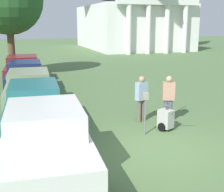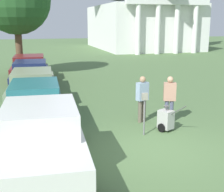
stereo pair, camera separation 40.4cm
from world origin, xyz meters
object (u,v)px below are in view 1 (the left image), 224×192
(parked_car_white, at_px, (45,139))
(parking_meter, at_px, (145,106))
(parked_car_maroon, at_px, (23,69))
(person_supervisor, at_px, (168,96))
(parked_car_navy, at_px, (25,76))
(parked_car_teal, at_px, (34,106))
(person_worker, at_px, (141,96))
(church, at_px, (132,9))
(parked_car_sage, at_px, (29,89))
(equipment_cart, at_px, (166,119))

(parked_car_white, height_order, parking_meter, parked_car_white)
(parked_car_maroon, height_order, person_supervisor, person_supervisor)
(parking_meter, bearing_deg, parked_car_navy, 111.67)
(person_supervisor, bearing_deg, parking_meter, 55.43)
(parked_car_teal, height_order, person_worker, person_worker)
(parking_meter, relative_size, church, 0.06)
(parked_car_teal, height_order, parked_car_maroon, parked_car_maroon)
(parked_car_sage, xyz_separation_m, parked_car_maroon, (-0.00, 6.14, -0.00))
(parked_car_navy, height_order, church, church)
(parking_meter, height_order, person_supervisor, person_supervisor)
(person_supervisor, xyz_separation_m, church, (10.44, 30.09, 4.20))
(parked_car_white, distance_m, parked_car_navy, 9.43)
(equipment_cart, bearing_deg, parked_car_white, 175.50)
(parked_car_sage, height_order, parked_car_navy, parked_car_sage)
(parked_car_white, bearing_deg, person_worker, 39.63)
(equipment_cart, bearing_deg, person_worker, 86.13)
(parked_car_teal, bearing_deg, person_supervisor, -9.10)
(person_supervisor, relative_size, equipment_cart, 1.66)
(parked_car_maroon, relative_size, parking_meter, 3.89)
(parked_car_sage, distance_m, parked_car_navy, 3.36)
(parked_car_sage, xyz_separation_m, parking_meter, (3.21, -4.72, 0.23))
(parked_car_teal, bearing_deg, parked_car_white, -86.14)
(parked_car_navy, height_order, parking_meter, parked_car_navy)
(parked_car_teal, height_order, equipment_cart, parked_car_teal)
(parked_car_maroon, bearing_deg, parked_car_teal, -86.14)
(person_worker, height_order, equipment_cart, person_worker)
(parked_car_white, relative_size, parked_car_navy, 1.01)
(person_worker, bearing_deg, parked_car_teal, -29.67)
(person_supervisor, bearing_deg, parked_car_teal, 6.34)
(parked_car_sage, relative_size, person_supervisor, 3.25)
(parked_car_white, distance_m, parking_meter, 3.49)
(parked_car_maroon, height_order, equipment_cart, parked_car_maroon)
(parked_car_navy, bearing_deg, parked_car_sage, -86.14)
(parked_car_sage, bearing_deg, equipment_cart, -44.43)
(parked_car_sage, bearing_deg, person_supervisor, -35.92)
(church, bearing_deg, parked_car_maroon, -126.56)
(church, bearing_deg, parked_car_teal, -117.26)
(person_worker, height_order, church, church)
(parked_car_maroon, relative_size, equipment_cart, 5.29)
(church, bearing_deg, parked_car_navy, -123.09)
(parked_car_white, xyz_separation_m, parked_car_sage, (0.00, 6.07, -0.01))
(parked_car_teal, xyz_separation_m, person_supervisor, (4.52, -1.04, 0.24))
(parked_car_teal, distance_m, person_worker, 3.70)
(parked_car_maroon, relative_size, church, 0.23)
(parked_car_maroon, distance_m, person_supervisor, 10.89)
(parked_car_teal, bearing_deg, equipment_cart, -20.27)
(parked_car_navy, height_order, person_worker, person_worker)
(parking_meter, bearing_deg, parked_car_teal, 148.11)
(parked_car_white, xyz_separation_m, person_worker, (3.62, 2.61, 0.21))
(parked_car_white, distance_m, parked_car_teal, 3.35)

